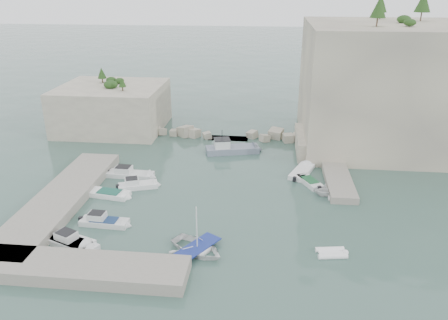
# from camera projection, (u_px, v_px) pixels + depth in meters

# --- Properties ---
(ground) EXTENTS (400.00, 400.00, 0.00)m
(ground) POSITION_uv_depth(u_px,v_px,m) (218.00, 207.00, 46.40)
(ground) COLOR #3E5E54
(ground) RESTS_ON ground
(cliff_east) EXTENTS (26.00, 22.00, 17.00)m
(cliff_east) POSITION_uv_depth(u_px,v_px,m) (397.00, 86.00, 62.09)
(cliff_east) COLOR beige
(cliff_east) RESTS_ON ground
(cliff_terrace) EXTENTS (8.00, 10.00, 2.50)m
(cliff_terrace) POSITION_uv_depth(u_px,v_px,m) (325.00, 143.00, 61.22)
(cliff_terrace) COLOR beige
(cliff_terrace) RESTS_ON ground
(outcrop_west) EXTENTS (16.00, 14.00, 7.00)m
(outcrop_west) POSITION_uv_depth(u_px,v_px,m) (113.00, 107.00, 69.99)
(outcrop_west) COLOR beige
(outcrop_west) RESTS_ON ground
(quay_west) EXTENTS (5.00, 24.00, 1.10)m
(quay_west) POSITION_uv_depth(u_px,v_px,m) (60.00, 199.00, 46.91)
(quay_west) COLOR #9E9689
(quay_west) RESTS_ON ground
(quay_south) EXTENTS (18.00, 4.00, 1.10)m
(quay_south) POSITION_uv_depth(u_px,v_px,m) (79.00, 268.00, 35.66)
(quay_south) COLOR #9E9689
(quay_south) RESTS_ON ground
(ledge_east) EXTENTS (3.00, 16.00, 0.80)m
(ledge_east) POSITION_uv_depth(u_px,v_px,m) (335.00, 171.00, 54.14)
(ledge_east) COLOR #9E9689
(ledge_east) RESTS_ON ground
(breakwater) EXTENTS (28.00, 3.00, 1.40)m
(breakwater) POSITION_uv_depth(u_px,v_px,m) (228.00, 134.00, 66.46)
(breakwater) COLOR beige
(breakwater) RESTS_ON ground
(motorboat_a) EXTENTS (6.32, 2.21, 1.40)m
(motorboat_a) POSITION_uv_depth(u_px,v_px,m) (131.00, 176.00, 53.71)
(motorboat_a) COLOR silver
(motorboat_a) RESTS_ON ground
(motorboat_b) EXTENTS (5.16, 3.17, 1.40)m
(motorboat_b) POSITION_uv_depth(u_px,v_px,m) (138.00, 188.00, 50.80)
(motorboat_b) COLOR white
(motorboat_b) RESTS_ON ground
(motorboat_c) EXTENTS (5.22, 2.57, 0.70)m
(motorboat_c) POSITION_uv_depth(u_px,v_px,m) (110.00, 196.00, 48.84)
(motorboat_c) COLOR white
(motorboat_c) RESTS_ON ground
(motorboat_d) EXTENTS (5.29, 1.83, 1.40)m
(motorboat_d) POSITION_uv_depth(u_px,v_px,m) (105.00, 225.00, 43.11)
(motorboat_d) COLOR silver
(motorboat_d) RESTS_ON ground
(motorboat_e) EXTENTS (5.25, 3.55, 0.70)m
(motorboat_e) POSITION_uv_depth(u_px,v_px,m) (71.00, 245.00, 39.86)
(motorboat_e) COLOR silver
(motorboat_e) RESTS_ON ground
(motorboat_f) EXTENTS (5.83, 3.76, 1.40)m
(motorboat_f) POSITION_uv_depth(u_px,v_px,m) (73.00, 246.00, 39.60)
(motorboat_f) COLOR silver
(motorboat_f) RESTS_ON ground
(rowboat) EXTENTS (6.41, 5.95, 1.08)m
(rowboat) POSITION_uv_depth(u_px,v_px,m) (197.00, 252.00, 38.83)
(rowboat) COLOR white
(rowboat) RESTS_ON ground
(inflatable_dinghy) EXTENTS (2.99, 1.78, 0.44)m
(inflatable_dinghy) POSITION_uv_depth(u_px,v_px,m) (331.00, 255.00, 38.39)
(inflatable_dinghy) COLOR white
(inflatable_dinghy) RESTS_ON ground
(tender_east_a) EXTENTS (3.26, 2.93, 1.54)m
(tender_east_a) POSITION_uv_depth(u_px,v_px,m) (326.00, 195.00, 48.98)
(tender_east_a) COLOR white
(tender_east_a) RESTS_ON ground
(tender_east_b) EXTENTS (3.29, 4.57, 0.70)m
(tender_east_b) POSITION_uv_depth(u_px,v_px,m) (310.00, 184.00, 51.71)
(tender_east_b) COLOR silver
(tender_east_b) RESTS_ON ground
(tender_east_c) EXTENTS (3.81, 5.96, 0.70)m
(tender_east_c) POSITION_uv_depth(u_px,v_px,m) (302.00, 174.00, 54.49)
(tender_east_c) COLOR white
(tender_east_c) RESTS_ON ground
(tender_east_d) EXTENTS (4.39, 2.73, 1.59)m
(tender_east_d) POSITION_uv_depth(u_px,v_px,m) (313.00, 157.00, 59.51)
(tender_east_d) COLOR white
(tender_east_d) RESTS_ON ground
(work_boat) EXTENTS (8.38, 4.28, 2.20)m
(work_boat) POSITION_uv_depth(u_px,v_px,m) (232.00, 152.00, 61.25)
(work_boat) COLOR slate
(work_boat) RESTS_ON ground
(rowboat_mast) EXTENTS (0.10, 0.10, 4.20)m
(rowboat_mast) POSITION_uv_depth(u_px,v_px,m) (197.00, 226.00, 37.83)
(rowboat_mast) COLOR white
(rowboat_mast) RESTS_ON rowboat
(vegetation) EXTENTS (53.48, 13.88, 13.40)m
(vegetation) POSITION_uv_depth(u_px,v_px,m) (366.00, 15.00, 60.29)
(vegetation) COLOR #1E4219
(vegetation) RESTS_ON ground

